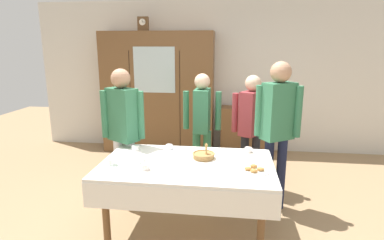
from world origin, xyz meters
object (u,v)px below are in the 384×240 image
Objects in this scene: spoon_mid_right at (127,159)px; tea_cup_center at (145,168)px; person_near_right_end at (202,119)px; person_by_cabinet at (278,121)px; tea_cup_far_right at (113,163)px; book_stack at (248,104)px; tea_cup_front_edge at (142,162)px; tea_cup_near_left at (248,151)px; wall_cabinet at (158,93)px; bread_basket at (204,155)px; mantel_clock at (143,24)px; spoon_near_right at (225,165)px; pastry_plate at (254,170)px; bookshelf_low at (246,130)px; dining_table at (186,173)px; person_behind_table_left at (251,122)px; tea_cup_mid_right at (135,149)px; person_beside_shelf at (123,124)px; tea_cup_near_right at (169,148)px.

tea_cup_center is at bearing -44.50° from spoon_mid_right.
person_by_cabinet is at bearing -31.68° from person_near_right_end.
book_stack is at bearing 62.87° from tea_cup_far_right.
book_stack is 1.64× the size of tea_cup_front_edge.
person_by_cabinet is (0.33, 0.25, 0.28)m from tea_cup_near_left.
bread_basket is (1.06, -2.41, -0.28)m from wall_cabinet.
mantel_clock reaches higher than tea_cup_far_right.
spoon_near_right is at bearing 4.76° from tea_cup_front_edge.
person_by_cabinet is (0.30, 0.77, 0.30)m from pastry_plate.
spoon_near_right is (-0.32, -2.64, 0.35)m from bookshelf_low.
tea_cup_center reaches higher than dining_table.
book_stack is 0.14× the size of person_behind_table_left.
tea_cup_mid_right is at bearing 170.41° from bread_basket.
spoon_mid_right is at bearing -117.30° from book_stack.
tea_cup_mid_right is 1.06m from spoon_near_right.
dining_table is 14.59× the size of spoon_near_right.
tea_cup_mid_right is 1.36m from pastry_plate.
person_near_right_end is (0.87, 0.71, -0.08)m from person_beside_shelf.
person_near_right_end is at bearing 54.33° from tea_cup_mid_right.
person_near_right_end is at bearing 39.41° from person_beside_shelf.
mantel_clock is 3.08m from person_by_cabinet.
tea_cup_near_left is 1.00× the size of tea_cup_front_edge.
tea_cup_near_left is at bearing 93.70° from pastry_plate.
spoon_mid_right is (0.09, 0.19, -0.02)m from tea_cup_far_right.
wall_cabinet is 9.00× the size of bread_basket.
mantel_clock is 3.36m from spoon_near_right.
person_near_right_end is at bearing 70.78° from tea_cup_near_right.
tea_cup_near_left is (1.76, -2.17, -1.48)m from mantel_clock.
tea_cup_center is 0.08× the size of person_behind_table_left.
book_stack reaches higher than tea_cup_mid_right.
tea_cup_mid_right is 0.46× the size of pastry_plate.
spoon_mid_right is (-1.34, -2.59, -0.14)m from book_stack.
tea_cup_front_edge is (0.18, -0.38, 0.00)m from tea_cup_mid_right.
person_near_right_end is at bearing 69.94° from tea_cup_front_edge.
mantel_clock is at bearing 142.29° from person_behind_table_left.
person_beside_shelf reaches higher than tea_cup_near_right.
book_stack is (-0.00, 0.00, 0.49)m from bookshelf_low.
person_by_cabinet reaches higher than person_behind_table_left.
book_stack is at bearing 77.35° from bread_basket.
tea_cup_near_left is at bearing 25.97° from bread_basket.
bookshelf_low is at bearing 53.98° from person_beside_shelf.
dining_table is 0.49m from tea_cup_near_right.
wall_cabinet is 1.39× the size of person_behind_table_left.
person_by_cabinet is at bearing 25.56° from tea_cup_far_right.
tea_cup_near_right is at bearing -109.22° from person_near_right_end.
pastry_plate is at bearing -111.17° from person_by_cabinet.
spoon_near_right is (1.02, -0.31, -0.02)m from tea_cup_mid_right.
person_by_cabinet is (0.80, 0.48, 0.28)m from bread_basket.
bread_basket is 0.80m from spoon_mid_right.
tea_cup_mid_right and tea_cup_near_left have the same top height.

